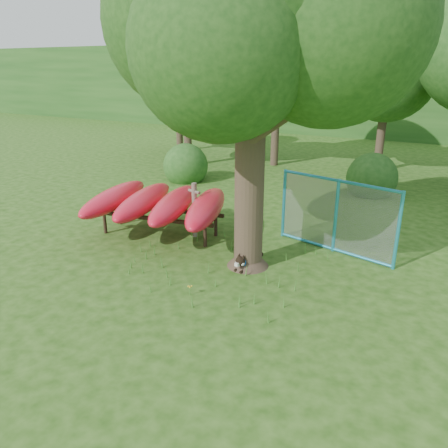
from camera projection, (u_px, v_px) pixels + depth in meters
The scene contains 14 objects.
ground at pixel (189, 283), 9.33m from camera, with size 80.00×80.00×0.00m, color #1F460E.
oak_tree at pixel (253, 10), 8.39m from camera, with size 6.64×5.90×8.08m.
wooden_post at pixel (195, 209), 11.65m from camera, with size 0.41×0.19×1.49m.
kayak_rack at pixel (159, 203), 11.74m from camera, with size 4.45×3.97×1.19m.
husky_dog at pixel (247, 262), 10.00m from camera, with size 0.36×0.95×0.43m.
fence_section at pixel (336, 216), 10.66m from camera, with size 3.09×0.85×3.08m.
wildflower_clump at pixel (190, 287), 8.78m from camera, with size 0.10×0.09×0.22m.
bg_tree_a at pixel (186, 64), 19.00m from camera, with size 4.40×4.40×6.70m.
bg_tree_b at pixel (279, 36), 18.69m from camera, with size 5.20×5.20×8.22m.
bg_tree_c at pixel (388, 73), 18.00m from camera, with size 4.00×4.00×6.12m.
bg_tree_f at pixel (178, 80), 22.86m from camera, with size 3.60×3.60×5.55m.
shrub_left at pixel (186, 180), 17.78m from camera, with size 1.80×1.80×1.80m, color #204E19.
shrub_mid at pixel (370, 194), 15.86m from camera, with size 1.80×1.80×1.80m, color #204E19.
wooded_hillside at pixel (399, 87), 31.44m from camera, with size 80.00×12.00×6.00m, color #204E19.
Camera 1 is at (4.66, -6.97, 4.35)m, focal length 35.00 mm.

